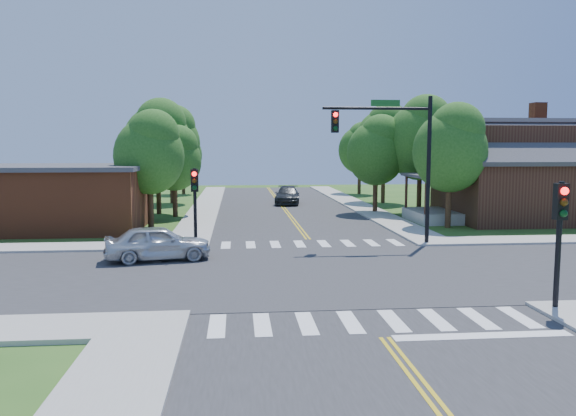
{
  "coord_description": "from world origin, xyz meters",
  "views": [
    {
      "loc": [
        -3.64,
        -20.8,
        4.78
      ],
      "look_at": [
        -1.48,
        2.78,
        2.2
      ],
      "focal_mm": 35.0,
      "sensor_mm": 36.0,
      "label": 1
    }
  ],
  "objects": [
    {
      "name": "ground",
      "position": [
        0.0,
        0.0,
        0.0
      ],
      "size": [
        100.0,
        100.0,
        0.0
      ],
      "primitive_type": "plane",
      "color": "#2C551A",
      "rests_on": "ground"
    },
    {
      "name": "road_ns",
      "position": [
        0.0,
        0.0,
        0.02
      ],
      "size": [
        10.0,
        90.0,
        0.04
      ],
      "primitive_type": "cube",
      "color": "#2D2D30",
      "rests_on": "ground"
    },
    {
      "name": "road_ew",
      "position": [
        0.0,
        0.0,
        0.03
      ],
      "size": [
        90.0,
        10.0,
        0.04
      ],
      "primitive_type": "cube",
      "color": "#2D2D30",
      "rests_on": "ground"
    },
    {
      "name": "intersection_patch",
      "position": [
        0.0,
        0.0,
        0.0
      ],
      "size": [
        10.2,
        10.2,
        0.06
      ],
      "primitive_type": "cube",
      "color": "#2D2D30",
      "rests_on": "ground"
    },
    {
      "name": "sidewalk_ne",
      "position": [
        15.82,
        15.82,
        0.07
      ],
      "size": [
        40.0,
        40.0,
        0.14
      ],
      "color": "#9E9B93",
      "rests_on": "ground"
    },
    {
      "name": "sidewalk_nw",
      "position": [
        -15.82,
        15.82,
        0.07
      ],
      "size": [
        40.0,
        40.0,
        0.14
      ],
      "color": "#9E9B93",
      "rests_on": "ground"
    },
    {
      "name": "crosswalk_north",
      "position": [
        0.0,
        6.2,
        0.05
      ],
      "size": [
        8.85,
        2.0,
        0.01
      ],
      "color": "white",
      "rests_on": "ground"
    },
    {
      "name": "crosswalk_south",
      "position": [
        0.0,
        -6.2,
        0.05
      ],
      "size": [
        8.85,
        2.0,
        0.01
      ],
      "color": "white",
      "rests_on": "ground"
    },
    {
      "name": "centerline",
      "position": [
        0.0,
        0.0,
        0.05
      ],
      "size": [
        0.3,
        90.0,
        0.01
      ],
      "color": "gold",
      "rests_on": "ground"
    },
    {
      "name": "stop_bar",
      "position": [
        2.5,
        -7.6,
        0.0
      ],
      "size": [
        4.6,
        0.45,
        0.09
      ],
      "primitive_type": "cube",
      "color": "white",
      "rests_on": "ground"
    },
    {
      "name": "signal_mast_ne",
      "position": [
        3.91,
        5.59,
        4.85
      ],
      "size": [
        5.3,
        0.42,
        7.2
      ],
      "color": "black",
      "rests_on": "ground"
    },
    {
      "name": "signal_pole_se",
      "position": [
        5.6,
        -5.62,
        2.66
      ],
      "size": [
        0.34,
        0.42,
        3.8
      ],
      "color": "black",
      "rests_on": "ground"
    },
    {
      "name": "signal_pole_nw",
      "position": [
        -5.6,
        5.58,
        2.66
      ],
      "size": [
        0.34,
        0.42,
        3.8
      ],
      "color": "black",
      "rests_on": "ground"
    },
    {
      "name": "house_ne",
      "position": [
        15.11,
        14.23,
        3.33
      ],
      "size": [
        13.05,
        8.8,
        7.11
      ],
      "color": "#351A12",
      "rests_on": "ground"
    },
    {
      "name": "building_nw",
      "position": [
        -14.2,
        13.2,
        1.88
      ],
      "size": [
        10.4,
        8.4,
        3.73
      ],
      "color": "brown",
      "rests_on": "ground"
    },
    {
      "name": "tree_e_a",
      "position": [
        8.95,
        11.26,
        4.85
      ],
      "size": [
        4.35,
        4.13,
        7.4
      ],
      "color": "#382314",
      "rests_on": "ground"
    },
    {
      "name": "tree_e_b",
      "position": [
        9.46,
        18.19,
        5.56
      ],
      "size": [
        4.99,
        4.74,
        8.48
      ],
      "color": "#382314",
      "rests_on": "ground"
    },
    {
      "name": "tree_e_c",
      "position": [
        8.96,
        26.26,
        5.59
      ],
      "size": [
        5.02,
        4.77,
        8.53
      ],
      "color": "#382314",
      "rests_on": "ground"
    },
    {
      "name": "tree_e_d",
      "position": [
        8.9,
        35.42,
        4.81
      ],
      "size": [
        4.32,
        4.1,
        7.34
      ],
      "color": "#382314",
      "rests_on": "ground"
    },
    {
      "name": "tree_w_a",
      "position": [
        -8.67,
        12.83,
        4.58
      ],
      "size": [
        4.11,
        3.9,
        6.99
      ],
      "color": "#382314",
      "rests_on": "ground"
    },
    {
      "name": "tree_w_b",
      "position": [
        -9.15,
        19.82,
        5.39
      ],
      "size": [
        4.84,
        4.6,
        8.23
      ],
      "color": "#382314",
      "rests_on": "ground"
    },
    {
      "name": "tree_w_c",
      "position": [
        -9.07,
        27.51,
        5.46
      ],
      "size": [
        4.9,
        4.66,
        8.34
      ],
      "color": "#382314",
      "rests_on": "ground"
    },
    {
      "name": "tree_w_d",
      "position": [
        -8.98,
        36.94,
        4.31
      ],
      "size": [
        3.87,
        3.68,
        6.58
      ],
      "color": "#382314",
      "rests_on": "ground"
    },
    {
      "name": "tree_house",
      "position": [
        6.41,
        18.83,
        4.66
      ],
      "size": [
        4.19,
        3.98,
        7.12
      ],
      "color": "#382314",
      "rests_on": "ground"
    },
    {
      "name": "tree_bldg",
      "position": [
        -7.81,
        18.15,
        4.11
      ],
      "size": [
        3.7,
        3.51,
        6.29
      ],
      "color": "#382314",
      "rests_on": "ground"
    },
    {
      "name": "car_silver",
      "position": [
        -6.96,
        2.83,
        0.74
      ],
      "size": [
        3.33,
        5.0,
        1.49
      ],
      "primitive_type": "imported",
      "rotation": [
        0.0,
        0.0,
        1.76
      ],
      "color": "silver",
      "rests_on": "ground"
    },
    {
      "name": "car_dgrey",
      "position": [
        0.57,
        25.81,
        0.71
      ],
      "size": [
        3.14,
        5.38,
        1.43
      ],
      "primitive_type": "imported",
      "rotation": [
        0.0,
        0.0,
        -0.12
      ],
      "color": "#282B2D",
      "rests_on": "ground"
    }
  ]
}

